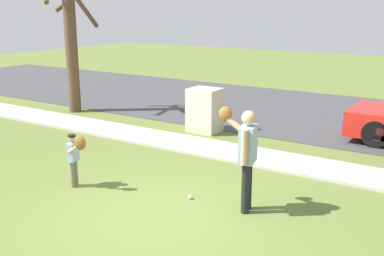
# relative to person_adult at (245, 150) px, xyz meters

# --- Properties ---
(ground_plane) EXTENTS (48.00, 48.00, 0.00)m
(ground_plane) POSITION_rel_person_adult_xyz_m (-1.07, 2.51, -1.04)
(ground_plane) COLOR olive
(sidewalk_strip) EXTENTS (36.00, 1.20, 0.06)m
(sidewalk_strip) POSITION_rel_person_adult_xyz_m (-1.07, 2.61, -1.01)
(sidewalk_strip) COLOR #B2B2AD
(sidewalk_strip) RESTS_ON ground
(road_surface) EXTENTS (36.00, 6.80, 0.02)m
(road_surface) POSITION_rel_person_adult_xyz_m (-1.07, 7.61, -1.03)
(road_surface) COLOR #424244
(road_surface) RESTS_ON ground
(person_adult) EXTENTS (0.77, 0.59, 1.68)m
(person_adult) POSITION_rel_person_adult_xyz_m (0.00, 0.00, 0.00)
(person_adult) COLOR black
(person_adult) RESTS_ON ground
(person_child) EXTENTS (0.51, 0.35, 1.04)m
(person_child) POSITION_rel_person_adult_xyz_m (-3.04, -0.77, -0.35)
(person_child) COLOR #6B6656
(person_child) RESTS_ON ground
(baseball) EXTENTS (0.07, 0.07, 0.07)m
(baseball) POSITION_rel_person_adult_xyz_m (-0.99, -0.10, -1.00)
(baseball) COLOR white
(baseball) RESTS_ON ground
(utility_cabinet) EXTENTS (0.80, 0.68, 1.16)m
(utility_cabinet) POSITION_rel_person_adult_xyz_m (-3.13, 3.93, -0.46)
(utility_cabinet) COLOR beige
(utility_cabinet) RESTS_ON ground
(street_tree_far) EXTENTS (1.84, 1.88, 4.75)m
(street_tree_far) POSITION_rel_person_adult_xyz_m (-7.86, 3.81, 1.50)
(street_tree_far) COLOR brown
(street_tree_far) RESTS_ON ground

